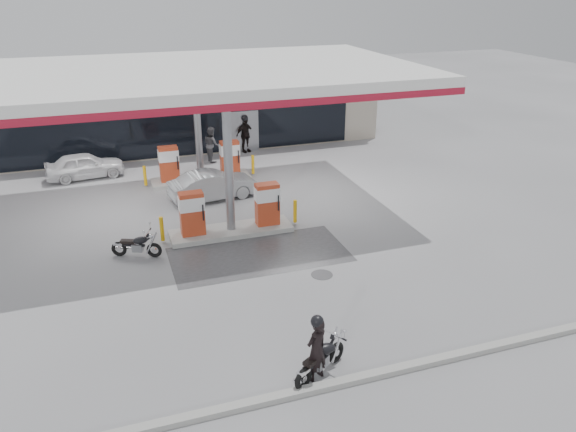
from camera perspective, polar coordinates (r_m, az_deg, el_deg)
name	(u,v)px	position (r m, az deg, el deg)	size (l,w,h in m)	color
ground	(245,257)	(19.15, -4.37, -4.14)	(90.00, 90.00, 0.00)	gray
wet_patch	(259,254)	(19.26, -2.93, -3.92)	(6.00, 3.00, 0.00)	#4C4C4F
drain_cover	(322,275)	(18.03, 3.46, -5.97)	(0.70, 0.70, 0.01)	#38383A
kerb	(323,387)	(13.55, 3.53, -16.94)	(28.00, 0.25, 0.15)	gray
store_building	(173,103)	(33.39, -11.58, 11.15)	(22.00, 8.22, 4.00)	#B6AB99
canopy	(207,76)	(22.17, -8.19, 13.92)	(16.00, 10.02, 5.51)	silver
pump_island_near	(231,215)	(20.61, -5.84, 0.06)	(5.14, 1.30, 1.78)	#9E9E99
pump_island_far	(200,166)	(26.13, -8.91, 5.00)	(5.14, 1.30, 1.78)	#9E9E99
main_motorcycle	(321,360)	(13.76, 3.37, -14.36)	(1.64, 1.07, 0.94)	black
biker_main	(316,349)	(13.39, 2.91, -13.39)	(0.60, 0.39, 1.64)	black
parked_motorcycle	(137,246)	(19.60, -15.08, -2.96)	(1.66, 0.94, 0.90)	black
sedan_white	(85,165)	(27.95, -19.94, 4.85)	(1.43, 3.55, 1.21)	white
attendant	(212,144)	(28.90, -7.76, 7.24)	(0.87, 0.67, 1.78)	#4D4D51
hatchback_silver	(213,185)	(23.94, -7.58, 3.12)	(1.30, 3.73, 1.23)	gray
parked_car_left	(80,144)	(31.61, -20.37, 6.84)	(1.69, 4.15, 1.20)	#511611
parked_car_right	(346,123)	(34.59, 5.90, 9.43)	(1.82, 3.96, 1.10)	#581813
biker_walking	(245,135)	(30.25, -4.37, 8.22)	(1.11, 0.46, 1.90)	black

